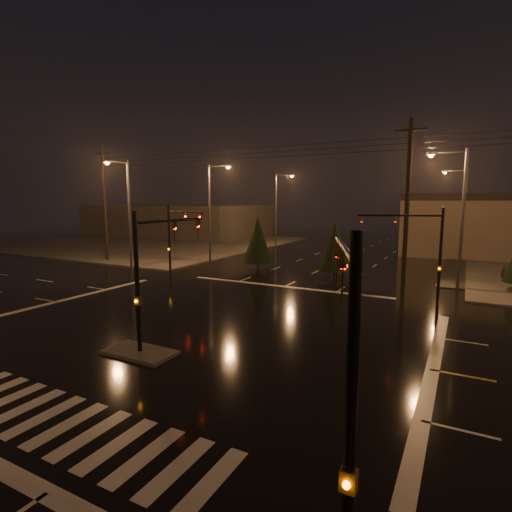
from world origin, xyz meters
name	(u,v)px	position (x,y,z in m)	size (l,w,h in m)	color
ground	(197,327)	(0.00, 0.00, 0.00)	(140.00, 140.00, 0.00)	black
sidewalk_nw	(154,243)	(-30.00, 30.00, 0.06)	(36.00, 36.00, 0.12)	#484540
median_island	(140,352)	(0.00, -4.00, 0.07)	(3.00, 1.60, 0.15)	#484540
crosswalk	(24,408)	(0.00, -9.00, 0.01)	(15.00, 2.60, 0.01)	beige
stop_bar_far	(284,287)	(0.00, 11.00, 0.01)	(16.00, 0.50, 0.01)	beige
commercial_block	(178,220)	(-35.00, 42.00, 2.80)	(30.00, 18.00, 5.60)	#423E3A
signal_mast_median	(152,263)	(0.00, -3.07, 3.75)	(0.25, 4.59, 6.00)	black
signal_mast_ne	(423,244)	(9.50, 10.14, 3.79)	(4.84, 1.86, 6.00)	black
signal_mast_nw	(176,232)	(-9.50, 10.14, 3.79)	(4.84, 1.86, 6.00)	black
signal_mast_se	(347,367)	(10.23, -9.75, 3.71)	(1.55, 3.87, 6.00)	black
streetlight_1	(212,206)	(-11.18, 18.00, 5.80)	(2.77, 0.32, 10.00)	#38383A
streetlight_2	(278,205)	(-11.18, 34.00, 5.80)	(2.77, 0.32, 10.00)	#38383A
streetlight_3	(458,209)	(11.18, 16.00, 5.80)	(2.77, 0.32, 10.00)	#38383A
streetlight_4	(462,206)	(11.18, 36.00, 5.80)	(2.77, 0.32, 10.00)	#38383A
streetlight_5	(127,207)	(-16.00, 11.18, 5.80)	(0.32, 2.77, 10.00)	#38383A
utility_pole_0	(105,203)	(-22.00, 14.00, 6.13)	(2.20, 0.32, 12.00)	black
utility_pole_1	(407,204)	(8.00, 14.00, 6.13)	(2.20, 0.32, 12.00)	black
conifer_3	(258,240)	(-5.19, 16.58, 2.82)	(2.71, 2.71, 4.94)	black
conifer_4	(335,246)	(2.41, 15.68, 2.74)	(2.62, 2.62, 4.79)	black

